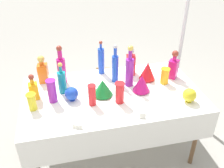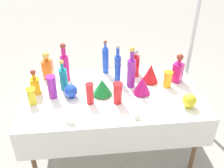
# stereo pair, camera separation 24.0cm
# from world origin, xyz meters

# --- Properties ---
(ground_plane) EXTENTS (40.00, 40.00, 0.00)m
(ground_plane) POSITION_xyz_m (0.00, 0.00, 0.00)
(ground_plane) COLOR gray
(display_table) EXTENTS (1.74, 1.00, 0.76)m
(display_table) POSITION_xyz_m (0.00, -0.03, 0.70)
(display_table) COLOR white
(display_table) RESTS_ON ground
(tall_bottle_0) EXTENTS (0.08, 0.08, 0.44)m
(tall_bottle_0) POSITION_xyz_m (0.20, 0.10, 0.94)
(tall_bottle_0) COLOR purple
(tall_bottle_0) RESTS_ON display_table
(tall_bottle_1) EXTENTS (0.06, 0.06, 0.41)m
(tall_bottle_1) POSITION_xyz_m (0.08, 0.21, 0.93)
(tall_bottle_1) COLOR blue
(tall_bottle_1) RESTS_ON display_table
(tall_bottle_2) EXTENTS (0.08, 0.08, 0.33)m
(tall_bottle_2) POSITION_xyz_m (-0.47, 0.12, 0.89)
(tall_bottle_2) COLOR teal
(tall_bottle_2) RESTS_ON display_table
(tall_bottle_3) EXTENTS (0.08, 0.08, 0.42)m
(tall_bottle_3) POSITION_xyz_m (-0.46, 0.30, 0.93)
(tall_bottle_3) COLOR #C61972
(tall_bottle_3) RESTS_ON display_table
(tall_bottle_4) EXTENTS (0.07, 0.07, 0.38)m
(tall_bottle_4) POSITION_xyz_m (-0.03, 0.41, 0.92)
(tall_bottle_4) COLOR blue
(tall_bottle_4) RESTS_ON display_table
(square_decanter_0) EXTENTS (0.12, 0.12, 0.31)m
(square_decanter_0) POSITION_xyz_m (0.28, 0.32, 0.89)
(square_decanter_0) COLOR red
(square_decanter_0) RESTS_ON display_table
(square_decanter_1) EXTENTS (0.09, 0.09, 0.26)m
(square_decanter_1) POSITION_xyz_m (-0.74, 0.07, 0.86)
(square_decanter_1) COLOR orange
(square_decanter_1) RESTS_ON display_table
(square_decanter_2) EXTENTS (0.11, 0.11, 0.30)m
(square_decanter_2) POSITION_xyz_m (-0.65, 0.36, 0.89)
(square_decanter_2) COLOR orange
(square_decanter_2) RESTS_ON display_table
(square_decanter_3) EXTENTS (0.13, 0.13, 0.32)m
(square_decanter_3) POSITION_xyz_m (0.70, 0.15, 0.89)
(square_decanter_3) COLOR #C61972
(square_decanter_3) RESTS_ON display_table
(slender_vase_0) EXTENTS (0.09, 0.09, 0.17)m
(slender_vase_0) POSITION_xyz_m (0.57, 0.05, 0.85)
(slender_vase_0) COLOR orange
(slender_vase_0) RESTS_ON display_table
(slender_vase_1) EXTENTS (0.08, 0.08, 0.21)m
(slender_vase_1) POSITION_xyz_m (-0.22, -0.15, 0.87)
(slender_vase_1) COLOR red
(slender_vase_1) RESTS_ON display_table
(slender_vase_2) EXTENTS (0.09, 0.09, 0.21)m
(slender_vase_2) POSITION_xyz_m (0.03, -0.17, 0.87)
(slender_vase_2) COLOR red
(slender_vase_2) RESTS_ON display_table
(slender_vase_3) EXTENTS (0.09, 0.09, 0.23)m
(slender_vase_3) POSITION_xyz_m (-0.57, -0.02, 0.88)
(slender_vase_3) COLOR purple
(slender_vase_3) RESTS_ON display_table
(slender_vase_4) EXTENTS (0.09, 0.09, 0.16)m
(slender_vase_4) POSITION_xyz_m (-0.75, -0.10, 0.85)
(slender_vase_4) COLOR yellow
(slender_vase_4) RESTS_ON display_table
(fluted_vase_0) EXTENTS (0.17, 0.17, 0.18)m
(fluted_vase_0) POSITION_xyz_m (0.29, -0.04, 0.85)
(fluted_vase_0) COLOR #C61972
(fluted_vase_0) RESTS_ON display_table
(fluted_vase_1) EXTENTS (0.19, 0.19, 0.17)m
(fluted_vase_1) POSITION_xyz_m (-0.10, -0.02, 0.85)
(fluted_vase_1) COLOR #198C38
(fluted_vase_1) RESTS_ON display_table
(fluted_vase_2) EXTENTS (0.17, 0.17, 0.20)m
(fluted_vase_2) POSITION_xyz_m (0.42, 0.16, 0.86)
(fluted_vase_2) COLOR red
(fluted_vase_2) RESTS_ON display_table
(round_bowl_0) EXTENTS (0.13, 0.13, 0.14)m
(round_bowl_0) POSITION_xyz_m (-0.39, -0.04, 0.83)
(round_bowl_0) COLOR blue
(round_bowl_0) RESTS_ON display_table
(round_bowl_1) EXTENTS (0.13, 0.13, 0.14)m
(round_bowl_1) POSITION_xyz_m (0.66, -0.30, 0.83)
(round_bowl_1) COLOR yellow
(round_bowl_1) RESTS_ON display_table
(price_tag_left) EXTENTS (0.05, 0.02, 0.04)m
(price_tag_left) POSITION_xyz_m (-0.40, -0.43, 0.78)
(price_tag_left) COLOR white
(price_tag_left) RESTS_ON display_table
(price_tag_center) EXTENTS (0.06, 0.03, 0.04)m
(price_tag_center) POSITION_xyz_m (-0.37, -0.45, 0.78)
(price_tag_center) COLOR white
(price_tag_center) RESTS_ON display_table
(price_tag_right) EXTENTS (0.06, 0.02, 0.05)m
(price_tag_right) POSITION_xyz_m (0.17, -0.44, 0.78)
(price_tag_right) COLOR white
(price_tag_right) RESTS_ON display_table
(cardboard_box_behind_left) EXTENTS (0.56, 0.46, 0.47)m
(cardboard_box_behind_left) POSITION_xyz_m (0.23, 0.95, 0.19)
(cardboard_box_behind_left) COLOR tan
(cardboard_box_behind_left) RESTS_ON ground
(canopy_pole) EXTENTS (0.18, 0.18, 2.64)m
(canopy_pole) POSITION_xyz_m (1.02, 0.63, 1.06)
(canopy_pole) COLOR silver
(canopy_pole) RESTS_ON ground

